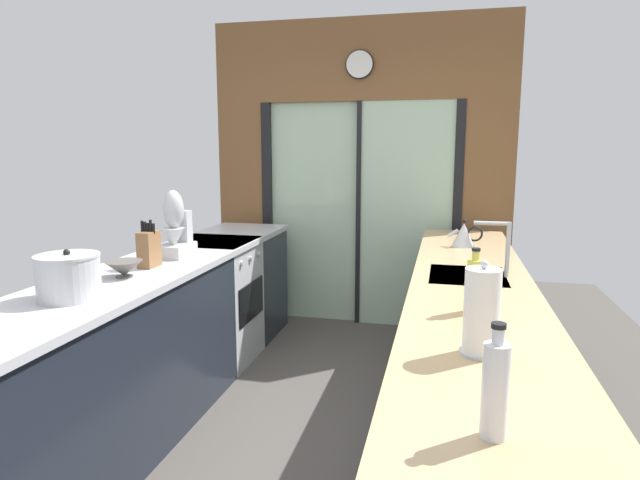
{
  "coord_description": "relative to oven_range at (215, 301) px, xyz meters",
  "views": [
    {
      "loc": [
        0.76,
        -2.41,
        1.6
      ],
      "look_at": [
        0.03,
        0.74,
        1.05
      ],
      "focal_mm": 30.42,
      "sensor_mm": 36.0,
      "label": 1
    }
  ],
  "objects": [
    {
      "name": "stock_pot",
      "position": [
        0.02,
        -1.6,
        0.57
      ],
      "size": [
        0.28,
        0.28,
        0.23
      ],
      "color": "#B7BABC",
      "rests_on": "left_counter_run"
    },
    {
      "name": "back_wall_unit",
      "position": [
        0.91,
        1.15,
        1.07
      ],
      "size": [
        2.64,
        0.12,
        2.7
      ],
      "color": "brown",
      "rests_on": "ground_plane"
    },
    {
      "name": "mixing_bowl_far",
      "position": [
        0.02,
        -1.17,
        0.51
      ],
      "size": [
        0.2,
        0.2,
        0.09
      ],
      "color": "#514C47",
      "rests_on": "left_counter_run"
    },
    {
      "name": "kettle",
      "position": [
        1.8,
        0.18,
        0.55
      ],
      "size": [
        0.24,
        0.16,
        0.19
      ],
      "color": "#B7BABC",
      "rests_on": "right_counter_run"
    },
    {
      "name": "soap_bottle_near",
      "position": [
        1.8,
        -2.41,
        0.59
      ],
      "size": [
        0.06,
        0.06,
        0.28
      ],
      "color": "silver",
      "rests_on": "right_counter_run"
    },
    {
      "name": "knife_block",
      "position": [
        0.02,
        -0.91,
        0.57
      ],
      "size": [
        0.09,
        0.14,
        0.27
      ],
      "color": "brown",
      "rests_on": "left_counter_run"
    },
    {
      "name": "soap_bottle_far",
      "position": [
        1.8,
        -1.38,
        0.58
      ],
      "size": [
        0.06,
        0.06,
        0.27
      ],
      "color": "#D1CC4C",
      "rests_on": "right_counter_run"
    },
    {
      "name": "left_counter_run",
      "position": [
        -0.0,
        -1.12,
        0.01
      ],
      "size": [
        0.62,
        3.8,
        0.92
      ],
      "color": "#1E232D",
      "rests_on": "ground_plane"
    },
    {
      "name": "stand_mixer",
      "position": [
        0.02,
        -0.59,
        0.63
      ],
      "size": [
        0.17,
        0.27,
        0.42
      ],
      "color": "#B7BABC",
      "rests_on": "left_counter_run"
    },
    {
      "name": "right_counter_run",
      "position": [
        1.82,
        -0.95,
        0.01
      ],
      "size": [
        0.62,
        3.8,
        0.92
      ],
      "color": "#1E232D",
      "rests_on": "ground_plane"
    },
    {
      "name": "oven_range",
      "position": [
        0.0,
        0.0,
        0.0
      ],
      "size": [
        0.6,
        0.6,
        0.92
      ],
      "color": "#B7BABC",
      "rests_on": "ground_plane"
    },
    {
      "name": "paper_towel_roll",
      "position": [
        1.8,
        -1.87,
        0.61
      ],
      "size": [
        0.14,
        0.14,
        0.32
      ],
      "color": "#B7BABC",
      "rests_on": "right_counter_run"
    },
    {
      "name": "ground_plane",
      "position": [
        0.91,
        -0.65,
        -0.47
      ],
      "size": [
        5.04,
        7.6,
        0.02
      ],
      "primitive_type": "cube",
      "color": "#4C4742"
    },
    {
      "name": "sink_faucet",
      "position": [
        1.97,
        -0.7,
        0.66
      ],
      "size": [
        0.19,
        0.02,
        0.3
      ],
      "color": "#B7BABC",
      "rests_on": "right_counter_run"
    }
  ]
}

